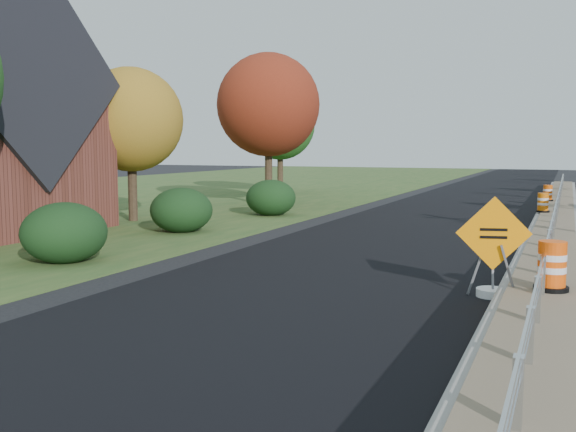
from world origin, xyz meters
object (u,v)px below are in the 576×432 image
at_px(barrel_median_mid, 543,203).
at_px(caution_sign, 492,272).
at_px(barrel_median_near, 552,267).
at_px(barrel_median_far, 548,193).

bearing_deg(barrel_median_mid, caution_sign, -91.31).
bearing_deg(barrel_median_near, barrel_median_far, 91.86).
bearing_deg(barrel_median_near, caution_sign, 179.66).
bearing_deg(barrel_median_far, barrel_median_near, -88.14).
xyz_separation_m(caution_sign, barrel_median_near, (1.04, -0.01, 0.18)).
distance_m(barrel_median_near, barrel_median_mid, 15.32).
distance_m(caution_sign, barrel_median_far, 21.29).
distance_m(caution_sign, barrel_median_near, 1.06).
distance_m(caution_sign, barrel_median_mid, 15.30).
relative_size(barrel_median_near, barrel_median_mid, 1.18).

